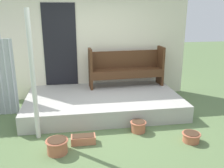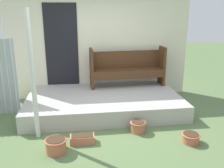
{
  "view_description": "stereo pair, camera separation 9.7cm",
  "coord_description": "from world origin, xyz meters",
  "views": [
    {
      "loc": [
        -0.56,
        -4.3,
        2.23
      ],
      "look_at": [
        0.17,
        0.34,
        0.8
      ],
      "focal_mm": 40.0,
      "sensor_mm": 36.0,
      "label": 1
    },
    {
      "loc": [
        -0.46,
        -4.31,
        2.23
      ],
      "look_at": [
        0.17,
        0.34,
        0.8
      ],
      "focal_mm": 40.0,
      "sensor_mm": 36.0,
      "label": 2
    }
  ],
  "objects": [
    {
      "name": "ground_plane",
      "position": [
        0.0,
        0.0,
        0.0
      ],
      "size": [
        24.0,
        24.0,
        0.0
      ],
      "primitive_type": "plane",
      "color": "#5B7547"
    },
    {
      "name": "porch_slab",
      "position": [
        0.07,
        0.98,
        0.18
      ],
      "size": [
        3.4,
        1.96,
        0.35
      ],
      "color": "#B2AFA8",
      "rests_on": "ground_plane"
    },
    {
      "name": "house_wall",
      "position": [
        0.03,
        1.99,
        1.3
      ],
      "size": [
        4.6,
        0.08,
        2.6
      ],
      "color": "beige",
      "rests_on": "ground_plane"
    },
    {
      "name": "flower_pot_left",
      "position": [
        -0.87,
        -0.68,
        0.13
      ],
      "size": [
        0.37,
        0.37,
        0.24
      ],
      "color": "#B76647",
      "rests_on": "ground_plane"
    },
    {
      "name": "planter_box_rect",
      "position": [
        -0.45,
        -0.44,
        0.07
      ],
      "size": [
        0.42,
        0.2,
        0.15
      ],
      "color": "#C67251",
      "rests_on": "ground_plane"
    },
    {
      "name": "bench",
      "position": [
        0.73,
        1.64,
        0.85
      ],
      "size": [
        1.86,
        0.48,
        0.97
      ],
      "rotation": [
        0.0,
        0.0,
        0.04
      ],
      "color": "#4C2D19",
      "rests_on": "porch_slab"
    },
    {
      "name": "support_post",
      "position": [
        -1.24,
        -0.11,
        1.12
      ],
      "size": [
        0.08,
        0.08,
        2.24
      ],
      "color": "silver",
      "rests_on": "ground_plane"
    },
    {
      "name": "flower_pot_middle",
      "position": [
        0.59,
        -0.18,
        0.12
      ],
      "size": [
        0.31,
        0.31,
        0.21
      ],
      "color": "#B76647",
      "rests_on": "ground_plane"
    },
    {
      "name": "flower_pot_right",
      "position": [
        1.41,
        -0.68,
        0.09
      ],
      "size": [
        0.32,
        0.32,
        0.17
      ],
      "color": "#B76647",
      "rests_on": "ground_plane"
    }
  ]
}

